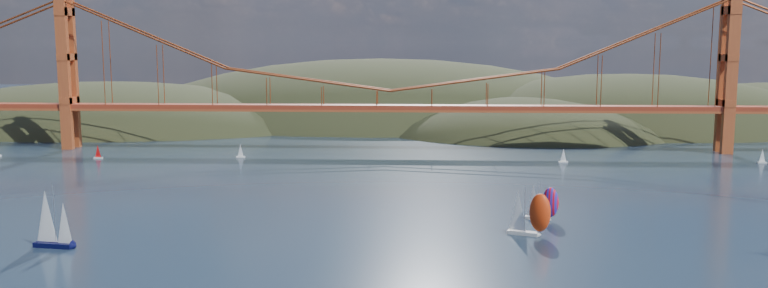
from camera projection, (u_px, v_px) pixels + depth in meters
headlands at (489, 148)px, 372.11m from camera, size 725.00×225.00×96.00m
bridge at (386, 62)px, 271.07m from camera, size 552.00×12.00×55.00m
sloop_navy at (51, 220)px, 144.36m from camera, size 8.20×5.01×12.35m
racer_0 at (528, 212)px, 153.40m from camera, size 9.09×5.93×10.17m
racer_rwb at (541, 202)px, 166.74m from camera, size 7.69×5.41×8.62m
distant_boat_2 at (98, 152)px, 255.40m from camera, size 3.00×2.00×4.70m
distant_boat_3 at (240, 151)px, 257.44m from camera, size 3.00×2.00×4.70m
distant_boat_4 at (762, 156)px, 245.46m from camera, size 3.00×2.00×4.70m
distant_boat_8 at (563, 156)px, 246.42m from camera, size 3.00×2.00×4.70m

